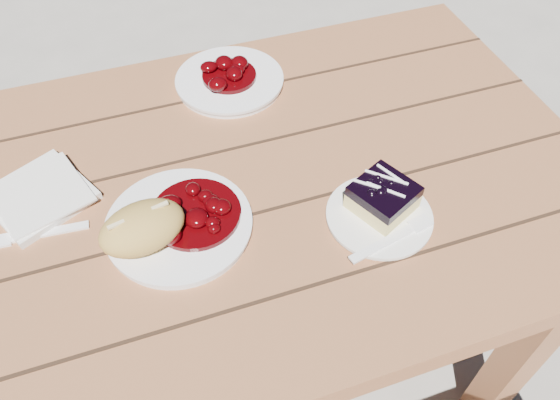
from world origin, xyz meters
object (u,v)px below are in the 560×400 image
object	(u,v)px
bread_roll	(142,228)
blueberry_cake	(383,197)
second_plate	(230,81)
picnic_table	(54,288)
dessert_plate	(379,217)
main_plate	(179,226)

from	to	relation	value
bread_roll	blueberry_cake	size ratio (longest dim) A/B	1.13
bread_roll	second_plate	xyz separation A→B (m)	(0.23, 0.35, -0.04)
picnic_table	second_plate	world-z (taller)	second_plate
dessert_plate	main_plate	bearing A→B (deg)	164.68
bread_roll	dessert_plate	distance (m)	0.38
main_plate	blueberry_cake	size ratio (longest dim) A/B	1.94
picnic_table	dessert_plate	bearing A→B (deg)	-15.61
picnic_table	blueberry_cake	bearing A→B (deg)	-13.94
dessert_plate	bread_roll	bearing A→B (deg)	169.85
main_plate	second_plate	size ratio (longest dim) A/B	1.07
blueberry_cake	picnic_table	bearing A→B (deg)	140.70
main_plate	blueberry_cake	xyz separation A→B (m)	(0.32, -0.07, 0.03)
dessert_plate	second_plate	xyz separation A→B (m)	(-0.14, 0.42, 0.00)
bread_roll	main_plate	bearing A→B (deg)	19.98
bread_roll	blueberry_cake	xyz separation A→B (m)	(0.38, -0.05, -0.02)
bread_roll	dessert_plate	xyz separation A→B (m)	(0.37, -0.07, -0.05)
bread_roll	second_plate	world-z (taller)	bread_roll
second_plate	dessert_plate	bearing A→B (deg)	-71.98
blueberry_cake	second_plate	distance (m)	0.43
picnic_table	dessert_plate	distance (m)	0.60
blueberry_cake	second_plate	world-z (taller)	blueberry_cake
bread_roll	blueberry_cake	bearing A→B (deg)	-7.67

